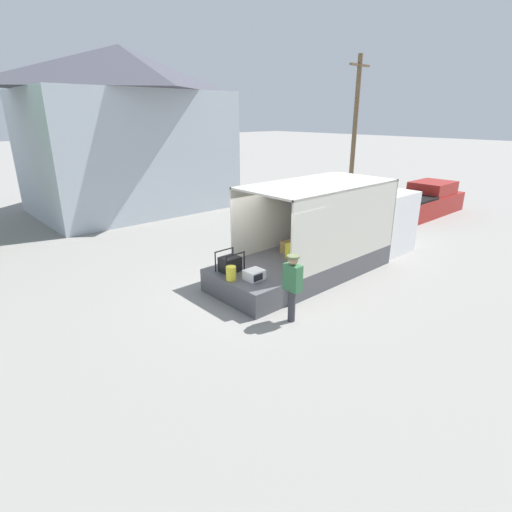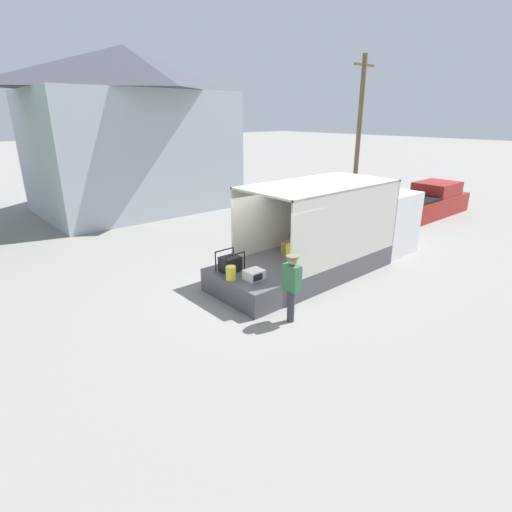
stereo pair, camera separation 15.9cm
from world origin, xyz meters
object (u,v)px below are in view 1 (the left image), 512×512
(pickup_truck_red, at_px, (426,201))
(microwave, at_px, (254,275))
(utility_pole, at_px, (355,125))
(portable_generator, at_px, (230,264))
(worker_person, at_px, (292,282))
(box_truck, at_px, (347,234))
(orange_bucket, at_px, (231,273))

(pickup_truck_red, bearing_deg, microwave, -172.45)
(utility_pole, bearing_deg, pickup_truck_red, -106.53)
(portable_generator, xyz_separation_m, utility_pole, (14.96, 6.63, 3.30))
(worker_person, relative_size, pickup_truck_red, 0.35)
(utility_pole, bearing_deg, worker_person, -149.12)
(microwave, relative_size, pickup_truck_red, 0.10)
(box_truck, height_order, portable_generator, box_truck)
(orange_bucket, bearing_deg, pickup_truck_red, 5.72)
(portable_generator, height_order, pickup_truck_red, pickup_truck_red)
(portable_generator, height_order, utility_pole, utility_pole)
(orange_bucket, relative_size, pickup_truck_red, 0.08)
(portable_generator, bearing_deg, pickup_truck_red, 3.68)
(utility_pole, bearing_deg, box_truck, -145.13)
(portable_generator, bearing_deg, orange_bucket, -127.24)
(microwave, bearing_deg, portable_generator, 95.75)
(utility_pole, bearing_deg, portable_generator, -156.10)
(box_truck, height_order, microwave, box_truck)
(portable_generator, height_order, worker_person, worker_person)
(pickup_truck_red, bearing_deg, orange_bucket, -174.28)
(microwave, bearing_deg, worker_person, -90.87)
(worker_person, height_order, pickup_truck_red, worker_person)
(microwave, distance_m, orange_bucket, 0.61)
(portable_generator, xyz_separation_m, orange_bucket, (-0.39, -0.51, -0.03))
(orange_bucket, height_order, worker_person, worker_person)
(box_truck, height_order, pickup_truck_red, box_truck)
(portable_generator, height_order, orange_bucket, portable_generator)
(box_truck, height_order, orange_bucket, box_truck)
(portable_generator, bearing_deg, microwave, -84.25)
(box_truck, bearing_deg, portable_generator, 173.97)
(orange_bucket, bearing_deg, utility_pole, 24.95)
(portable_generator, xyz_separation_m, pickup_truck_red, (13.24, 0.85, -0.23))
(orange_bucket, height_order, utility_pole, utility_pole)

